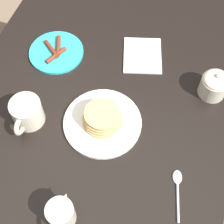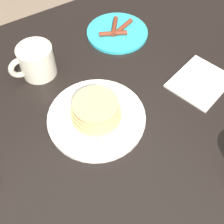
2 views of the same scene
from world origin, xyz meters
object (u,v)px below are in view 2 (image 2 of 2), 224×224
at_px(side_plate_bacon, 117,32).
at_px(pancake_plate, 96,114).
at_px(napkin, 200,82).
at_px(coffee_mug, 36,61).

bearing_deg(side_plate_bacon, pancake_plate, 48.80).
distance_m(side_plate_bacon, napkin, 0.30).
xyz_separation_m(pancake_plate, napkin, (-0.30, 0.04, -0.02)).
height_order(pancake_plate, side_plate_bacon, pancake_plate).
height_order(side_plate_bacon, coffee_mug, coffee_mug).
relative_size(pancake_plate, coffee_mug, 1.91).
height_order(side_plate_bacon, napkin, side_plate_bacon).
height_order(pancake_plate, napkin, pancake_plate).
distance_m(pancake_plate, coffee_mug, 0.23).
bearing_deg(coffee_mug, napkin, 143.59).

